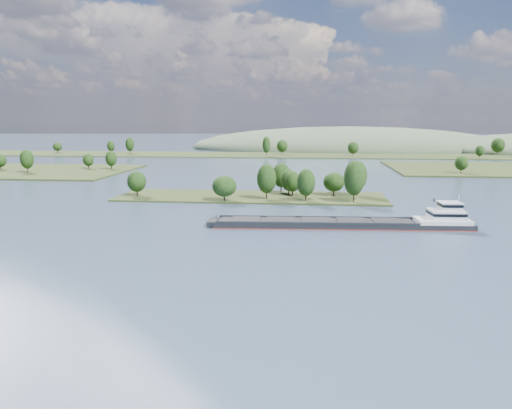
# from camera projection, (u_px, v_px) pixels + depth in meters

# --- Properties ---
(ground) EXTENTS (1800.00, 1800.00, 0.00)m
(ground) POSITION_uv_depth(u_px,v_px,m) (224.00, 233.00, 129.02)
(ground) COLOR #35455B
(ground) RESTS_ON ground
(tree_island) EXTENTS (100.00, 32.04, 15.73)m
(tree_island) POSITION_uv_depth(u_px,v_px,m) (272.00, 187.00, 185.19)
(tree_island) COLOR #283417
(tree_island) RESTS_ON ground
(back_shoreline) EXTENTS (900.00, 60.00, 16.61)m
(back_shoreline) POSITION_uv_depth(u_px,v_px,m) (295.00, 155.00, 402.02)
(back_shoreline) COLOR #283417
(back_shoreline) RESTS_ON ground
(hill_west) EXTENTS (320.00, 160.00, 44.00)m
(hill_west) POSITION_uv_depth(u_px,v_px,m) (349.00, 149.00, 495.00)
(hill_west) COLOR #44543A
(hill_west) RESTS_ON ground
(cargo_barge) EXTENTS (72.38, 12.84, 9.74)m
(cargo_barge) POSITION_uv_depth(u_px,v_px,m) (358.00, 222.00, 136.68)
(cargo_barge) COLOR black
(cargo_barge) RESTS_ON ground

